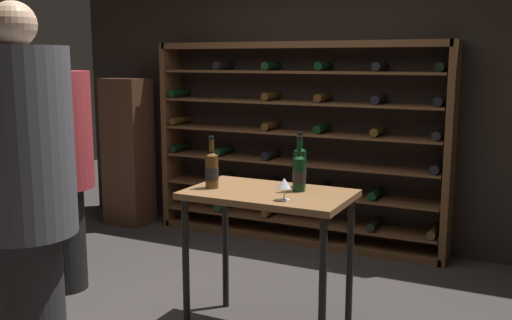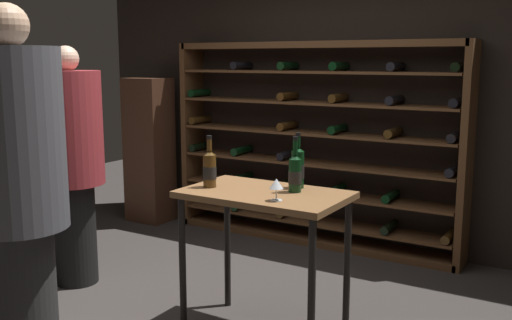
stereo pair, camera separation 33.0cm
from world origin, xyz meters
The scene contains 11 objects.
ground_plane centered at (0.00, 0.00, 0.00)m, with size 10.15×10.15×0.00m, color #383330.
back_wall centered at (0.00, 2.07, 1.40)m, with size 5.58×0.10×2.79m, color black.
wine_rack centered at (-0.20, 1.86, 0.94)m, with size 2.86×0.32×1.89m.
tasting_table centered at (0.39, -0.03, 0.81)m, with size 1.00×0.60×0.93m.
person_host_in_suit centered at (-0.43, -1.15, 1.10)m, with size 0.50×0.50×2.01m.
person_bystander_dark_jacket centered at (-1.32, -0.03, 1.01)m, with size 0.49×0.49×1.83m.
display_cabinet centered at (-2.04, 1.65, 0.77)m, with size 0.44×0.36×1.54m, color #4C2D1E.
wine_bottle_black_capsule centered at (0.03, -0.10, 1.05)m, with size 0.09×0.09×0.33m.
wine_bottle_green_slim centered at (0.52, 0.17, 1.06)m, with size 0.08×0.08×0.35m.
wine_bottle_amber_reserve centered at (0.56, 0.06, 1.05)m, with size 0.08×0.08×0.34m.
wine_glass_stemmed_left centered at (0.57, -0.20, 1.03)m, with size 0.08×0.08×0.13m.
Camera 1 is at (1.87, -3.19, 1.73)m, focal length 41.00 mm.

